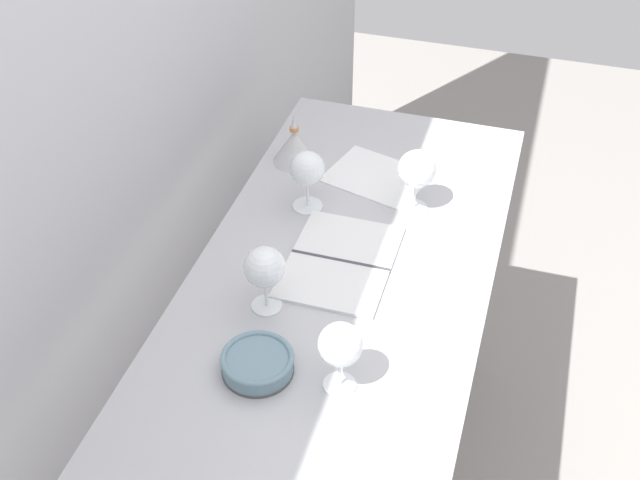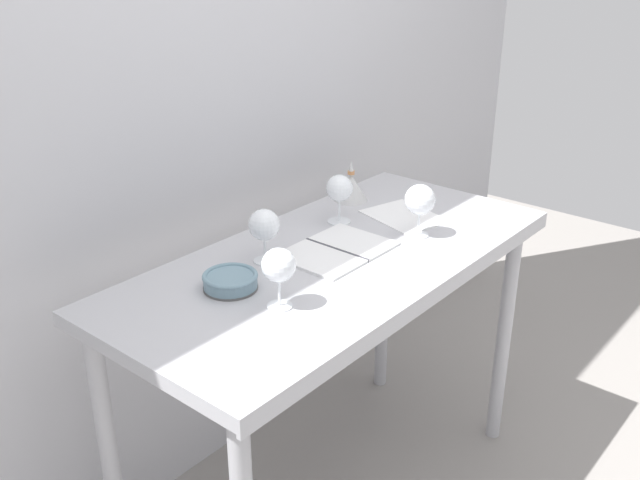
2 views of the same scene
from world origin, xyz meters
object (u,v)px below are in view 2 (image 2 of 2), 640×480
(wine_glass_far_left, at_px, (264,226))
(open_notebook, at_px, (337,250))
(tasting_sheet_upper, at_px, (404,216))
(tasting_bowl, at_px, (230,281))
(wine_glass_far_right, at_px, (339,190))
(decanter_funnel, at_px, (351,187))
(wine_glass_near_right, at_px, (420,201))
(wine_glass_near_left, at_px, (279,267))

(wine_glass_far_left, relative_size, open_notebook, 0.49)
(tasting_sheet_upper, distance_m, tasting_bowl, 0.71)
(wine_glass_far_right, height_order, wine_glass_far_left, same)
(decanter_funnel, bearing_deg, tasting_bowl, -167.45)
(wine_glass_far_right, distance_m, tasting_sheet_upper, 0.24)
(wine_glass_far_left, xyz_separation_m, decanter_funnel, (0.54, 0.11, -0.06))
(wine_glass_far_right, bearing_deg, open_notebook, -143.25)
(wine_glass_near_right, height_order, tasting_sheet_upper, wine_glass_near_right)
(wine_glass_far_right, xyz_separation_m, tasting_sheet_upper, (0.17, -0.13, -0.11))
(wine_glass_near_left, distance_m, wine_glass_far_left, 0.27)
(wine_glass_far_left, bearing_deg, open_notebook, -31.76)
(tasting_sheet_upper, xyz_separation_m, decanter_funnel, (0.01, 0.23, 0.05))
(wine_glass_far_left, xyz_separation_m, tasting_sheet_upper, (0.53, -0.11, -0.11))
(wine_glass_near_right, bearing_deg, open_notebook, 154.92)
(wine_glass_near_left, height_order, wine_glass_far_left, wine_glass_near_left)
(wine_glass_far_left, bearing_deg, tasting_sheet_upper, -11.84)
(wine_glass_near_left, distance_m, tasting_sheet_upper, 0.71)
(tasting_bowl, bearing_deg, tasting_sheet_upper, -5.38)
(open_notebook, bearing_deg, wine_glass_far_right, 36.99)
(wine_glass_far_right, bearing_deg, wine_glass_near_right, -74.48)
(wine_glass_near_left, relative_size, open_notebook, 0.49)
(wine_glass_near_left, xyz_separation_m, tasting_sheet_upper, (0.69, 0.10, -0.11))
(wine_glass_near_right, height_order, open_notebook, wine_glass_near_right)
(tasting_sheet_upper, bearing_deg, wine_glass_far_right, 157.50)
(wine_glass_near_left, xyz_separation_m, wine_glass_far_right, (0.52, 0.23, -0.00))
(wine_glass_near_right, distance_m, wine_glass_far_right, 0.26)
(wine_glass_near_right, bearing_deg, wine_glass_near_left, 178.05)
(open_notebook, bearing_deg, wine_glass_far_left, 148.49)
(open_notebook, xyz_separation_m, tasting_sheet_upper, (0.35, 0.00, -0.00))
(open_notebook, height_order, tasting_sheet_upper, open_notebook)
(decanter_funnel, bearing_deg, wine_glass_far_left, -168.02)
(tasting_sheet_upper, distance_m, decanter_funnel, 0.23)
(decanter_funnel, bearing_deg, wine_glass_near_right, -107.85)
(wine_glass_near_left, bearing_deg, tasting_bowl, 93.66)
(wine_glass_far_right, height_order, open_notebook, wine_glass_far_right)
(wine_glass_near_left, relative_size, tasting_sheet_upper, 0.65)
(wine_glass_far_left, height_order, tasting_sheet_upper, wine_glass_far_left)
(tasting_bowl, bearing_deg, wine_glass_far_left, 14.29)
(wine_glass_near_left, xyz_separation_m, wine_glass_far_left, (0.16, 0.21, -0.00))
(wine_glass_near_right, height_order, tasting_bowl, wine_glass_near_right)
(wine_glass_near_left, relative_size, wine_glass_far_right, 1.01)
(wine_glass_near_left, bearing_deg, decanter_funnel, 24.58)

